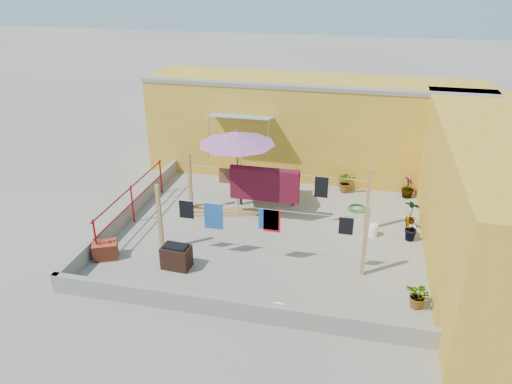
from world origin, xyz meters
TOP-DOWN VIEW (x-y plane):
  - ground at (0.00, 0.00)m, footprint 80.00×80.00m
  - wall_back at (0.50, 4.69)m, footprint 11.00×3.27m
  - wall_right at (5.20, 0.00)m, footprint 2.40×9.00m
  - parapet_front at (0.00, -3.58)m, footprint 8.30×0.16m
  - parapet_left at (-4.08, 0.00)m, footprint 0.16×7.30m
  - red_railing at (-3.85, -0.20)m, footprint 0.05×4.20m
  - clothesline_rig at (-0.26, 0.56)m, footprint 5.09×2.35m
  - patio_umbrella at (-1.14, 0.98)m, footprint 2.62×2.62m
  - outdoor_table at (-0.50, 2.05)m, footprint 1.92×1.21m
  - brick_stack at (-3.70, -2.09)m, footprint 0.71×0.63m
  - lumber_pile at (-1.58, 0.83)m, footprint 2.39×0.70m
  - brazier at (-1.83, -2.09)m, footprint 0.70×0.49m
  - white_basin at (0.82, -3.20)m, footprint 0.48×0.48m
  - water_jug_a at (2.72, 0.51)m, footprint 0.24×0.24m
  - water_jug_b at (3.70, 0.73)m, footprint 0.22×0.22m
  - green_hose at (2.24, 2.01)m, footprint 0.56×0.56m
  - plant_back_a at (1.82, 3.20)m, footprint 0.66×0.59m
  - plant_back_b at (3.70, 3.20)m, footprint 0.39×0.39m
  - plant_right_a at (3.70, 1.22)m, footprint 0.53×0.46m
  - plant_right_b at (3.63, 0.47)m, footprint 0.50×0.50m
  - plant_right_c at (3.70, -2.38)m, footprint 0.70×0.69m

SIDE VIEW (x-z plane):
  - ground at x=0.00m, z-range 0.00..0.00m
  - green_hose at x=2.24m, z-range 0.00..0.08m
  - white_basin at x=0.82m, z-range 0.00..0.08m
  - lumber_pile at x=-1.58m, z-range 0.00..0.15m
  - water_jug_b at x=3.70m, z-range -0.02..0.32m
  - water_jug_a at x=2.72m, z-range -0.02..0.35m
  - parapet_front at x=0.00m, z-range 0.00..0.44m
  - parapet_left at x=-4.08m, z-range 0.00..0.44m
  - brick_stack at x=-3.70m, z-range -0.04..0.48m
  - brazier at x=-1.83m, z-range -0.01..0.59m
  - plant_right_c at x=3.70m, z-range 0.00..0.59m
  - plant_back_b at x=3.70m, z-range 0.00..0.67m
  - plant_back_a at x=1.82m, z-range 0.00..0.69m
  - plant_right_b at x=3.63m, z-range 0.00..0.71m
  - plant_right_a at x=3.70m, z-range 0.00..0.85m
  - red_railing at x=-3.85m, z-range 0.17..1.27m
  - outdoor_table at x=-0.50m, z-range 0.34..1.17m
  - clothesline_rig at x=-0.26m, z-range 0.14..1.94m
  - wall_right at x=5.20m, z-range 0.00..3.20m
  - wall_back at x=0.50m, z-range 0.00..3.21m
  - patio_umbrella at x=-1.14m, z-range 1.01..3.56m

